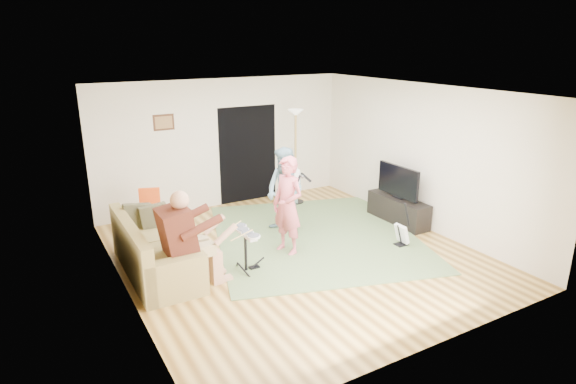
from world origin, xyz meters
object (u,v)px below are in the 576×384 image
object	(u,v)px
singer	(288,206)
guitarist	(285,192)
drum_kit	(246,253)
torchiere_lamp	(296,140)
guitar_spare	(402,234)
sofa	(151,256)
tv_cabinet	(398,210)
dining_chair	(150,222)
television	(398,181)

from	to	relation	value
singer	guitarist	xyz separation A→B (m)	(0.38, 0.74, -0.02)
drum_kit	torchiere_lamp	distance (m)	3.57
guitarist	guitar_spare	xyz separation A→B (m)	(1.48, -1.51, -0.58)
guitarist	guitar_spare	world-z (taller)	guitarist
drum_kit	singer	xyz separation A→B (m)	(0.92, 0.29, 0.53)
guitar_spare	torchiere_lamp	distance (m)	3.18
torchiere_lamp	sofa	bearing A→B (deg)	-153.79
guitar_spare	tv_cabinet	size ratio (longest dim) A/B	0.56
dining_chair	singer	bearing A→B (deg)	-22.29
tv_cabinet	television	bearing A→B (deg)	180.00
sofa	guitarist	size ratio (longest dim) A/B	1.34
drum_kit	television	xyz separation A→B (m)	(3.45, 0.42, 0.55)
drum_kit	guitar_spare	world-z (taller)	guitar_spare
tv_cabinet	guitar_spare	bearing A→B (deg)	-128.81
torchiere_lamp	tv_cabinet	world-z (taller)	torchiere_lamp
sofa	drum_kit	world-z (taller)	sofa
singer	guitarist	size ratio (longest dim) A/B	1.03
singer	tv_cabinet	distance (m)	2.65
singer	dining_chair	world-z (taller)	singer
tv_cabinet	television	xyz separation A→B (m)	(-0.05, 0.00, 0.60)
drum_kit	sofa	bearing A→B (deg)	153.37
singer	torchiere_lamp	xyz separation A→B (m)	(1.43, 2.15, 0.58)
drum_kit	guitar_spare	size ratio (longest dim) A/B	0.88
singer	television	xyz separation A→B (m)	(2.53, 0.13, 0.02)
sofa	television	xyz separation A→B (m)	(4.75, -0.23, 0.56)
guitar_spare	torchiere_lamp	world-z (taller)	torchiere_lamp
sofa	dining_chair	distance (m)	1.43
drum_kit	television	size ratio (longest dim) A/B	0.66
sofa	guitarist	xyz separation A→B (m)	(2.59, 0.39, 0.52)
drum_kit	television	distance (m)	3.52
guitarist	tv_cabinet	size ratio (longest dim) A/B	1.16
guitar_spare	sofa	bearing A→B (deg)	164.48
tv_cabinet	guitarist	bearing A→B (deg)	164.52
guitar_spare	drum_kit	bearing A→B (deg)	170.19
dining_chair	tv_cabinet	bearing A→B (deg)	0.97
guitarist	torchiere_lamp	distance (m)	1.86
dining_chair	tv_cabinet	xyz separation A→B (m)	(4.44, -1.61, -0.07)
sofa	television	bearing A→B (deg)	-2.72
sofa	torchiere_lamp	size ratio (longest dim) A/B	1.05
singer	guitar_spare	world-z (taller)	singer
guitar_spare	television	world-z (taller)	television
drum_kit	tv_cabinet	bearing A→B (deg)	6.91
guitarist	tv_cabinet	distance (m)	2.35
television	torchiere_lamp	bearing A→B (deg)	118.61
tv_cabinet	television	distance (m)	0.60
guitarist	tv_cabinet	world-z (taller)	guitarist
sofa	torchiere_lamp	bearing A→B (deg)	26.21
singer	guitarist	bearing A→B (deg)	136.66
guitarist	drum_kit	bearing A→B (deg)	-67.07
sofa	tv_cabinet	xyz separation A→B (m)	(4.80, -0.23, -0.04)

